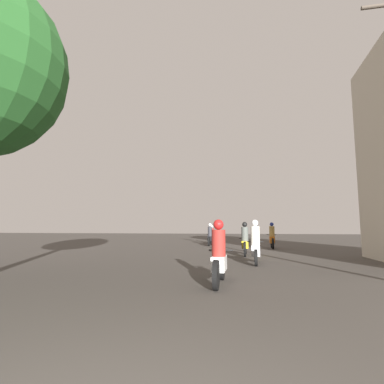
{
  "coord_description": "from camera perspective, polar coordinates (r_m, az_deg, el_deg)",
  "views": [
    {
      "loc": [
        0.83,
        -1.3,
        1.32
      ],
      "look_at": [
        -2.66,
        16.36,
        3.44
      ],
      "focal_mm": 28.0,
      "sensor_mm": 36.0,
      "label": 1
    }
  ],
  "objects": [
    {
      "name": "motorcycle_white",
      "position": [
        7.14,
        5.17,
        -12.41
      ],
      "size": [
        0.6,
        1.94,
        1.5
      ],
      "rotation": [
        0.0,
        0.0,
        0.11
      ],
      "color": "black",
      "rests_on": "ground_plane"
    },
    {
      "name": "motorcycle_silver",
      "position": [
        11.3,
        11.99,
        -10.01
      ],
      "size": [
        0.6,
        1.96,
        1.59
      ],
      "rotation": [
        0.0,
        0.0,
        -0.03
      ],
      "color": "black",
      "rests_on": "ground_plane"
    },
    {
      "name": "motorcycle_yellow",
      "position": [
        14.53,
        10.07,
        -9.36
      ],
      "size": [
        0.6,
        2.12,
        1.57
      ],
      "rotation": [
        0.0,
        0.0,
        0.01
      ],
      "color": "black",
      "rests_on": "ground_plane"
    },
    {
      "name": "motorcycle_orange",
      "position": [
        19.55,
        15.0,
        -8.45
      ],
      "size": [
        0.6,
        2.02,
        1.62
      ],
      "rotation": [
        0.0,
        0.0,
        0.05
      ],
      "color": "black",
      "rests_on": "ground_plane"
    },
    {
      "name": "motorcycle_black",
      "position": [
        21.96,
        3.49,
        -8.48
      ],
      "size": [
        0.6,
        2.09,
        1.6
      ],
      "rotation": [
        0.0,
        0.0,
        0.02
      ],
      "color": "black",
      "rests_on": "ground_plane"
    },
    {
      "name": "motorcycle_red",
      "position": [
        24.87,
        3.82,
        -8.36
      ],
      "size": [
        0.6,
        1.95,
        1.48
      ],
      "rotation": [
        0.0,
        0.0,
        0.13
      ],
      "color": "black",
      "rests_on": "ground_plane"
    }
  ]
}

